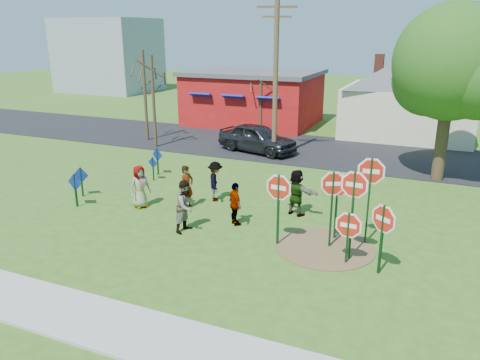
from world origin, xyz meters
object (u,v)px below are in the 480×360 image
object	(u,v)px
stop_sign_c	(354,195)
leafy_tree	(455,69)
stop_sign_d	(370,179)
stop_sign_a	(279,194)
person_a	(140,187)
utility_pole	(276,76)
suv	(257,138)
stop_sign_b	(333,190)
person_b	(187,187)

from	to	relation	value
stop_sign_c	leafy_tree	size ratio (longest dim) A/B	0.37
stop_sign_c	stop_sign_d	bearing A→B (deg)	82.58
stop_sign_a	stop_sign_d	xyz separation A→B (m)	(2.64, 1.26, 0.46)
stop_sign_c	leafy_tree	world-z (taller)	leafy_tree
stop_sign_a	person_a	world-z (taller)	stop_sign_a
person_a	stop_sign_c	bearing A→B (deg)	-70.53
utility_pole	leafy_tree	xyz separation A→B (m)	(8.48, -0.72, 0.70)
person_a	suv	size ratio (longest dim) A/B	0.36
suv	leafy_tree	xyz separation A→B (m)	(9.78, -1.57, 4.28)
stop_sign_c	suv	world-z (taller)	stop_sign_c
stop_sign_c	person_a	world-z (taller)	stop_sign_c
stop_sign_b	leafy_tree	bearing A→B (deg)	46.34
stop_sign_b	person_b	xyz separation A→B (m)	(-5.97, 1.28, -1.08)
stop_sign_c	person_b	xyz separation A→B (m)	(-6.72, 1.87, -1.22)
stop_sign_d	suv	world-z (taller)	stop_sign_d
stop_sign_a	stop_sign_d	size ratio (longest dim) A/B	0.83
stop_sign_a	person_b	bearing A→B (deg)	162.23
stop_sign_a	suv	bearing A→B (deg)	118.56
stop_sign_b	utility_pole	world-z (taller)	utility_pole
stop_sign_c	utility_pole	size ratio (longest dim) A/B	0.35
utility_pole	stop_sign_c	bearing A→B (deg)	-59.70
person_a	leafy_tree	size ratio (longest dim) A/B	0.22
stop_sign_d	suv	size ratio (longest dim) A/B	0.65
stop_sign_c	person_a	distance (m)	8.63
suv	person_b	bearing A→B (deg)	-161.07
stop_sign_a	person_b	size ratio (longest dim) A/B	1.47
stop_sign_c	person_b	world-z (taller)	stop_sign_c
stop_sign_a	utility_pole	world-z (taller)	utility_pole
suv	stop_sign_a	bearing A→B (deg)	-140.75
utility_pole	leafy_tree	distance (m)	8.54
stop_sign_d	leafy_tree	size ratio (longest dim) A/B	0.39
stop_sign_c	stop_sign_b	bearing A→B (deg)	145.96
stop_sign_c	stop_sign_d	size ratio (longest dim) A/B	0.97
stop_sign_a	leafy_tree	distance (m)	11.18
person_b	leafy_tree	world-z (taller)	leafy_tree
stop_sign_a	suv	world-z (taller)	stop_sign_a
stop_sign_d	suv	xyz separation A→B (m)	(-7.63, 9.85, -1.37)
stop_sign_a	stop_sign_c	size ratio (longest dim) A/B	0.86
stop_sign_c	suv	size ratio (longest dim) A/B	0.63
person_a	person_b	distance (m)	1.86
person_b	suv	bearing A→B (deg)	21.71
leafy_tree	stop_sign_b	bearing A→B (deg)	-109.34
stop_sign_c	stop_sign_d	xyz separation A→B (m)	(0.28, 1.35, 0.13)
person_b	person_a	bearing A→B (deg)	128.68
stop_sign_c	person_a	xyz separation A→B (m)	(-8.46, 1.21, -1.23)
stop_sign_a	person_b	world-z (taller)	stop_sign_a
stop_sign_b	leafy_tree	xyz separation A→B (m)	(3.17, 9.04, 3.18)
stop_sign_a	stop_sign_c	world-z (taller)	stop_sign_c
person_b	utility_pole	world-z (taller)	utility_pole
person_b	suv	xyz separation A→B (m)	(-0.63, 9.33, -0.02)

